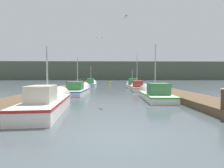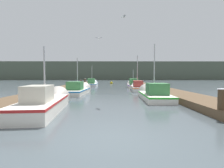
{
  "view_description": "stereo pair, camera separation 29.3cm",
  "coord_description": "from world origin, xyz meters",
  "px_view_note": "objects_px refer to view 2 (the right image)",
  "views": [
    {
      "loc": [
        -0.25,
        -4.99,
        1.81
      ],
      "look_at": [
        0.17,
        13.83,
        0.9
      ],
      "focal_mm": 28.0,
      "sensor_mm": 36.0,
      "label": 1
    },
    {
      "loc": [
        0.04,
        -5.0,
        1.81
      ],
      "look_at": [
        0.17,
        13.83,
        0.9
      ],
      "focal_mm": 28.0,
      "sensor_mm": 36.0,
      "label": 2
    }
  ],
  "objects_px": {
    "fishing_boat_0": "(46,102)",
    "mooring_piling_1": "(74,86)",
    "fishing_boat_5": "(92,84)",
    "mooring_piling_3": "(221,104)",
    "mooring_piling_2": "(85,82)",
    "fishing_boat_3": "(137,87)",
    "seagull_1": "(99,38)",
    "mooring_piling_0": "(81,84)",
    "fishing_boat_2": "(79,90)",
    "fishing_boat_1": "(153,94)",
    "channel_buoy": "(111,83)",
    "fishing_boat_4": "(133,85)",
    "seagull_lead": "(123,17)"
  },
  "relations": [
    {
      "from": "fishing_boat_3",
      "to": "seagull_1",
      "type": "height_order",
      "value": "seagull_1"
    },
    {
      "from": "fishing_boat_5",
      "to": "mooring_piling_1",
      "type": "bearing_deg",
      "value": -100.12
    },
    {
      "from": "mooring_piling_1",
      "to": "mooring_piling_3",
      "type": "bearing_deg",
      "value": -58.23
    },
    {
      "from": "fishing_boat_1",
      "to": "seagull_1",
      "type": "xyz_separation_m",
      "value": [
        -4.38,
        2.59,
        4.86
      ]
    },
    {
      "from": "mooring_piling_0",
      "to": "mooring_piling_3",
      "type": "distance_m",
      "value": 20.72
    },
    {
      "from": "mooring_piling_2",
      "to": "channel_buoy",
      "type": "relative_size",
      "value": 1.2
    },
    {
      "from": "fishing_boat_0",
      "to": "mooring_piling_3",
      "type": "bearing_deg",
      "value": -18.81
    },
    {
      "from": "fishing_boat_3",
      "to": "mooring_piling_3",
      "type": "height_order",
      "value": "fishing_boat_3"
    },
    {
      "from": "fishing_boat_5",
      "to": "mooring_piling_3",
      "type": "distance_m",
      "value": 24.4
    },
    {
      "from": "fishing_boat_0",
      "to": "fishing_boat_3",
      "type": "bearing_deg",
      "value": 56.87
    },
    {
      "from": "fishing_boat_3",
      "to": "mooring_piling_2",
      "type": "height_order",
      "value": "fishing_boat_3"
    },
    {
      "from": "fishing_boat_4",
      "to": "mooring_piling_0",
      "type": "xyz_separation_m",
      "value": [
        -7.8,
        -0.9,
        0.2
      ]
    },
    {
      "from": "fishing_boat_3",
      "to": "mooring_piling_3",
      "type": "xyz_separation_m",
      "value": [
        1.34,
        -14.28,
        0.25
      ]
    },
    {
      "from": "channel_buoy",
      "to": "seagull_1",
      "type": "distance_m",
      "value": 23.91
    },
    {
      "from": "mooring_piling_3",
      "to": "seagull_lead",
      "type": "xyz_separation_m",
      "value": [
        -3.74,
        4.66,
        5.07
      ]
    },
    {
      "from": "mooring_piling_1",
      "to": "mooring_piling_3",
      "type": "xyz_separation_m",
      "value": [
        9.21,
        -14.88,
        0.14
      ]
    },
    {
      "from": "fishing_boat_5",
      "to": "mooring_piling_3",
      "type": "height_order",
      "value": "fishing_boat_5"
    },
    {
      "from": "fishing_boat_3",
      "to": "mooring_piling_1",
      "type": "distance_m",
      "value": 7.89
    },
    {
      "from": "fishing_boat_3",
      "to": "channel_buoy",
      "type": "height_order",
      "value": "fishing_boat_3"
    },
    {
      "from": "fishing_boat_4",
      "to": "mooring_piling_1",
      "type": "distance_m",
      "value": 9.29
    },
    {
      "from": "fishing_boat_2",
      "to": "fishing_boat_5",
      "type": "bearing_deg",
      "value": 92.9
    },
    {
      "from": "seagull_lead",
      "to": "mooring_piling_0",
      "type": "bearing_deg",
      "value": 1.27
    },
    {
      "from": "fishing_boat_3",
      "to": "channel_buoy",
      "type": "relative_size",
      "value": 5.44
    },
    {
      "from": "fishing_boat_1",
      "to": "seagull_lead",
      "type": "distance_m",
      "value": 6.11
    },
    {
      "from": "fishing_boat_0",
      "to": "mooring_piling_1",
      "type": "distance_m",
      "value": 12.96
    },
    {
      "from": "fishing_boat_0",
      "to": "mooring_piling_0",
      "type": "relative_size",
      "value": 5.17
    },
    {
      "from": "fishing_boat_2",
      "to": "mooring_piling_0",
      "type": "xyz_separation_m",
      "value": [
        -1.14,
        8.02,
        0.24
      ]
    },
    {
      "from": "fishing_boat_5",
      "to": "mooring_piling_2",
      "type": "xyz_separation_m",
      "value": [
        -1.24,
        -0.34,
        0.3
      ]
    },
    {
      "from": "mooring_piling_0",
      "to": "mooring_piling_1",
      "type": "distance_m",
      "value": 3.8
    },
    {
      "from": "fishing_boat_3",
      "to": "seagull_1",
      "type": "xyz_separation_m",
      "value": [
        -4.34,
        -5.32,
        4.84
      ]
    },
    {
      "from": "fishing_boat_0",
      "to": "mooring_piling_1",
      "type": "relative_size",
      "value": 6.18
    },
    {
      "from": "mooring_piling_1",
      "to": "channel_buoy",
      "type": "bearing_deg",
      "value": 74.72
    },
    {
      "from": "fishing_boat_1",
      "to": "fishing_boat_2",
      "type": "height_order",
      "value": "fishing_boat_1"
    },
    {
      "from": "fishing_boat_0",
      "to": "fishing_boat_4",
      "type": "height_order",
      "value": "fishing_boat_0"
    },
    {
      "from": "mooring_piling_0",
      "to": "mooring_piling_2",
      "type": "relative_size",
      "value": 0.91
    },
    {
      "from": "fishing_boat_4",
      "to": "seagull_1",
      "type": "relative_size",
      "value": 10.31
    },
    {
      "from": "mooring_piling_2",
      "to": "channel_buoy",
      "type": "distance_m",
      "value": 10.57
    },
    {
      "from": "mooring_piling_1",
      "to": "seagull_lead",
      "type": "height_order",
      "value": "seagull_lead"
    },
    {
      "from": "fishing_boat_0",
      "to": "fishing_boat_1",
      "type": "height_order",
      "value": "fishing_boat_1"
    },
    {
      "from": "fishing_boat_3",
      "to": "fishing_boat_5",
      "type": "relative_size",
      "value": 0.98
    },
    {
      "from": "mooring_piling_0",
      "to": "mooring_piling_2",
      "type": "bearing_deg",
      "value": 90.49
    },
    {
      "from": "fishing_boat_5",
      "to": "channel_buoy",
      "type": "bearing_deg",
      "value": 69.61
    },
    {
      "from": "fishing_boat_4",
      "to": "mooring_piling_2",
      "type": "distance_m",
      "value": 8.48
    },
    {
      "from": "fishing_boat_1",
      "to": "fishing_boat_4",
      "type": "distance_m",
      "value": 13.2
    },
    {
      "from": "fishing_boat_0",
      "to": "fishing_boat_4",
      "type": "distance_m",
      "value": 18.85
    },
    {
      "from": "fishing_boat_3",
      "to": "mooring_piling_0",
      "type": "distance_m",
      "value": 8.82
    },
    {
      "from": "fishing_boat_3",
      "to": "fishing_boat_4",
      "type": "relative_size",
      "value": 1.04
    },
    {
      "from": "fishing_boat_0",
      "to": "fishing_boat_4",
      "type": "xyz_separation_m",
      "value": [
        6.77,
        17.59,
        -0.03
      ]
    },
    {
      "from": "fishing_boat_4",
      "to": "channel_buoy",
      "type": "relative_size",
      "value": 5.24
    },
    {
      "from": "mooring_piling_0",
      "to": "seagull_1",
      "type": "distance_m",
      "value": 11.25
    }
  ]
}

